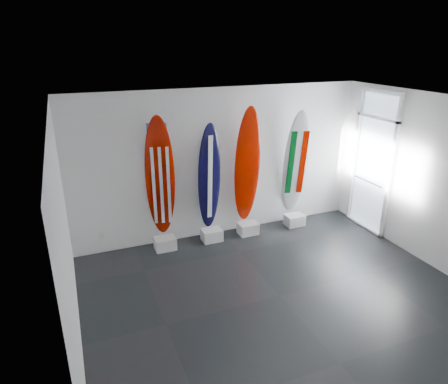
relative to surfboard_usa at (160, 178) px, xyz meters
name	(u,v)px	position (x,y,z in m)	size (l,w,h in m)	color
floor	(279,296)	(1.31, -2.28, -1.43)	(6.00, 6.00, 0.00)	black
ceiling	(291,106)	(1.31, -2.28, 1.57)	(6.00, 6.00, 0.00)	white
wall_back	(222,164)	(1.31, 0.22, 0.07)	(6.00, 6.00, 0.00)	white
wall_front	(421,310)	(1.31, -4.78, 0.07)	(6.00, 6.00, 0.00)	white
wall_left	(66,247)	(-1.69, -2.28, 0.07)	(5.00, 5.00, 0.00)	white
wall_right	(437,184)	(4.31, -2.28, 0.07)	(5.00, 5.00, 0.00)	white
display_block_usa	(165,243)	(0.00, -0.10, -1.31)	(0.40, 0.30, 0.24)	silver
surfboard_usa	(160,178)	(0.00, 0.00, 0.00)	(0.54, 0.08, 2.40)	#990F00
display_block_navy	(212,235)	(0.97, -0.10, -1.31)	(0.40, 0.30, 0.24)	silver
surfboard_navy	(209,177)	(0.97, 0.00, -0.11)	(0.49, 0.08, 2.16)	black
display_block_swiss	(248,228)	(1.78, -0.10, -1.31)	(0.40, 0.30, 0.24)	silver
surfboard_swiss	(247,166)	(1.78, 0.00, 0.02)	(0.55, 0.08, 2.44)	#990F00
display_block_italy	(294,220)	(2.90, -0.10, -1.31)	(0.40, 0.30, 0.24)	silver
surfboard_italy	(296,163)	(2.90, 0.00, -0.04)	(0.53, 0.08, 2.34)	white
wall_outlet	(102,236)	(-1.14, 0.20, -1.08)	(0.09, 0.02, 0.13)	silver
glass_door	(372,164)	(4.28, -0.73, -0.01)	(0.12, 1.16, 2.85)	white
balcony	(414,197)	(5.61, -0.73, -0.93)	(2.80, 2.20, 1.20)	slate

